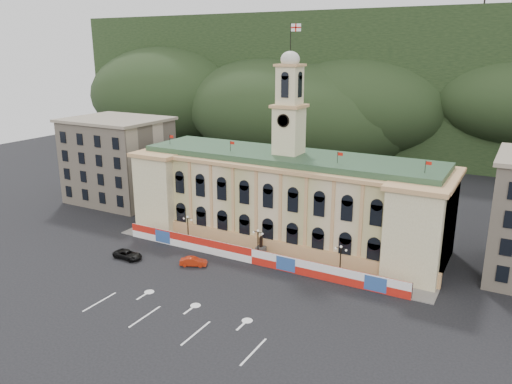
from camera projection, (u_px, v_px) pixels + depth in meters
The scene contains 13 objects.
ground at pixel (198, 304), 67.27m from camera, with size 260.00×260.00×0.00m, color black.
lane_markings at pixel (175, 321), 63.06m from camera, with size 26.00×10.00×0.02m, color white, non-canonical shape.
hill_ridge at pixel (411, 91), 164.47m from camera, with size 230.00×80.00×64.00m.
city_hall at pixel (287, 197), 88.33m from camera, with size 56.20×17.60×37.10m.
side_building_left at pixel (118, 160), 110.66m from camera, with size 21.00×17.00×18.60m.
hoarding_fence at pixel (253, 256), 79.57m from camera, with size 50.00×0.44×2.50m.
pavement at pixel (260, 257), 82.18m from camera, with size 56.00×5.50×0.16m, color slate.
statue at pixel (261, 250), 82.08m from camera, with size 1.40×1.40×3.72m.
lamp_left at pixel (188, 227), 87.21m from camera, with size 1.96×0.44×5.15m.
lamp_center at pixel (258, 242), 80.72m from camera, with size 1.96×0.44×5.15m.
lamp_right at pixel (340, 258), 74.22m from camera, with size 1.96×0.44×5.15m.
red_sedan at pixel (193, 262), 78.87m from camera, with size 4.49×3.12×1.40m, color #A7230B.
black_suv at pixel (128, 255), 81.56m from camera, with size 5.09×2.40×1.41m, color black.
Camera 1 is at (36.10, -49.11, 33.18)m, focal length 35.00 mm.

